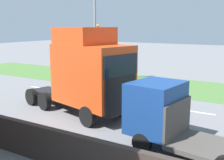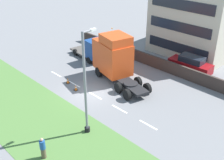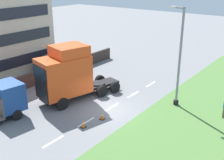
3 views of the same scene
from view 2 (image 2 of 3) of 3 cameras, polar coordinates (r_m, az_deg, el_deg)
The scene contains 12 objects.
ground_plane at distance 27.04m, azimuth -4.40°, elevation -2.65°, with size 120.00×120.00×0.00m, color slate.
grass_verge at distance 24.26m, azimuth -15.31°, elevation -7.57°, with size 7.00×44.00×0.01m.
lane_markings at distance 26.57m, azimuth -3.42°, elevation -3.19°, with size 0.16×14.60×0.00m.
boundary_wall at distance 32.58m, azimuth 7.67°, elevation 4.02°, with size 0.25×24.00×1.35m.
building_block at distance 37.78m, azimuth 17.94°, elevation 12.08°, with size 10.48×9.46×9.66m.
lorry_cab at distance 28.60m, azimuth 0.38°, elevation 4.70°, with size 4.22×7.86×5.00m.
flatbed_truck at distance 33.50m, azimuth -3.63°, elevation 6.26°, with size 2.89×5.58×2.67m.
parked_car at distance 31.71m, azimuth 15.65°, elevation 3.07°, with size 2.03×4.77×1.94m.
lamp_post at distance 20.16m, azimuth -5.33°, elevation -2.12°, with size 1.33×0.42×8.04m.
pedestrian at distance 19.91m, azimuth -13.87°, elevation -13.33°, with size 0.39×0.39×1.67m.
traffic_cone_lead at distance 27.51m, azimuth -7.38°, elevation -1.55°, with size 0.36×0.36×0.58m.
traffic_cone_trailing at distance 28.94m, azimuth -8.97°, elevation -0.12°, with size 0.36×0.36×0.58m.
Camera 2 is at (-14.85, -18.03, 13.62)m, focal length 45.00 mm.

